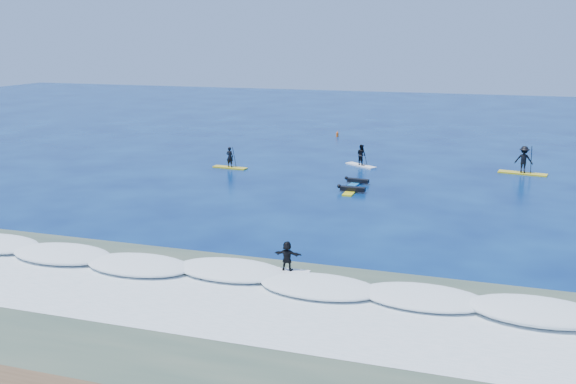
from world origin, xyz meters
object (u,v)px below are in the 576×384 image
(wave_surfer, at_px, (287,258))
(marker_buoy, at_px, (337,134))
(sup_paddler_right, at_px, (524,161))
(sup_paddler_left, at_px, (230,161))
(prone_paddler_far, at_px, (357,181))
(sup_paddler_center, at_px, (361,157))
(prone_paddler_near, at_px, (351,190))

(wave_surfer, bearing_deg, marker_buoy, 98.34)
(sup_paddler_right, height_order, wave_surfer, sup_paddler_right)
(sup_paddler_left, xyz_separation_m, prone_paddler_far, (10.12, -2.13, -0.43))
(sup_paddler_left, bearing_deg, marker_buoy, 82.23)
(sup_paddler_center, relative_size, prone_paddler_near, 1.14)
(sup_paddler_left, relative_size, sup_paddler_center, 1.03)
(sup_paddler_left, xyz_separation_m, sup_paddler_center, (9.20, 3.80, 0.13))
(wave_surfer, bearing_deg, sup_paddler_center, 92.01)
(sup_paddler_center, xyz_separation_m, prone_paddler_near, (1.10, -8.44, -0.55))
(prone_paddler_far, xyz_separation_m, wave_surfer, (0.77, -17.56, 0.62))
(sup_paddler_left, distance_m, prone_paddler_far, 10.35)
(sup_paddler_left, height_order, sup_paddler_right, sup_paddler_right)
(sup_paddler_right, bearing_deg, sup_paddler_left, -158.11)
(sup_paddler_left, height_order, marker_buoy, sup_paddler_left)
(wave_surfer, xyz_separation_m, marker_buoy, (-6.80, 36.92, -0.51))
(marker_buoy, bearing_deg, prone_paddler_far, -72.70)
(sup_paddler_left, xyz_separation_m, sup_paddler_right, (20.86, 4.59, 0.34))
(sup_paddler_center, height_order, marker_buoy, sup_paddler_center)
(sup_paddler_center, distance_m, wave_surfer, 23.56)
(sup_paddler_center, height_order, sup_paddler_right, sup_paddler_right)
(sup_paddler_left, relative_size, marker_buoy, 4.46)
(marker_buoy, bearing_deg, wave_surfer, -79.56)
(marker_buoy, bearing_deg, sup_paddler_left, -103.36)
(marker_buoy, bearing_deg, sup_paddler_center, -69.16)
(sup_paddler_right, relative_size, prone_paddler_near, 1.48)
(prone_paddler_near, distance_m, wave_surfer, 15.08)
(sup_paddler_left, bearing_deg, sup_paddler_right, 18.00)
(prone_paddler_near, bearing_deg, sup_paddler_center, 8.92)
(wave_surfer, height_order, marker_buoy, wave_surfer)
(sup_paddler_center, distance_m, prone_paddler_near, 8.53)
(sup_paddler_left, distance_m, marker_buoy, 17.72)
(sup_paddler_left, bearing_deg, sup_paddler_center, 28.05)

